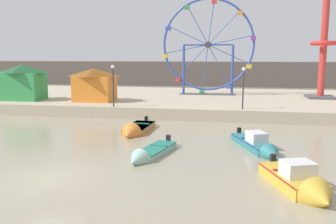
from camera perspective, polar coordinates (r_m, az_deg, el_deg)
The scene contains 13 objects.
ground_plane at distance 17.03m, azimuth -18.96°, elevation -10.12°, with size 240.00×240.00×0.00m, color gray.
quay_promenade at distance 40.00m, azimuth -1.47°, elevation 1.99°, with size 110.00×19.82×1.03m, color #B7A88E.
distant_town_skyline at distance 64.95m, azimuth 3.11°, elevation 6.20°, with size 140.00×3.00×4.40m, color #564C47.
motorboat_teal_painted at distance 21.13m, azimuth 14.44°, elevation -5.29°, with size 2.91×5.40×1.38m.
motorboat_seafoam at distance 19.24m, azimuth -3.22°, elevation -6.81°, with size 2.14×4.71×1.10m.
motorboat_mustard_yellow at distance 15.47m, azimuth 20.71°, elevation -10.74°, with size 2.82×4.58×1.63m.
motorboat_orange_hull at distance 25.16m, azimuth -5.33°, elevation -2.97°, with size 1.65×4.95×1.45m.
ferris_wheel_blue_frame at distance 40.78m, azimuth 6.50°, elevation 10.45°, with size 10.48×1.20×10.83m.
drop_tower_red_tower at distance 40.39m, azimuth 23.91°, elevation 10.62°, with size 2.80×2.80×14.68m.
carnival_booth_orange_canopy at distance 35.37m, azimuth -11.79°, elevation 4.44°, with size 4.10×2.99×3.23m.
carnival_booth_green_kiosk at distance 38.45m, azimuth -22.33°, elevation 4.55°, with size 4.23×2.84×3.54m.
promenade_lamp_near at distance 30.04m, azimuth 12.09°, elevation 4.86°, with size 0.32×0.32×3.50m.
promenade_lamp_far at distance 31.28m, azimuth -8.87°, elevation 5.26°, with size 0.32×0.32×3.63m.
Camera 1 is at (8.06, -13.97, 5.46)m, focal length 37.70 mm.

